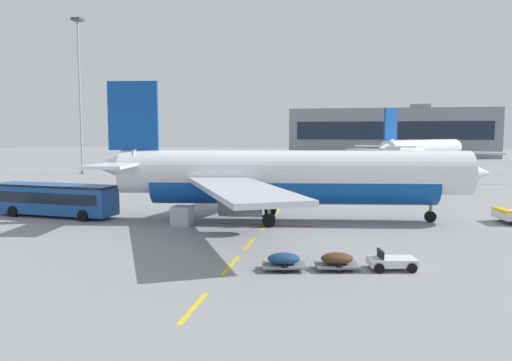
{
  "coord_description": "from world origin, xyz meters",
  "views": [
    {
      "loc": [
        24.43,
        -17.56,
        7.64
      ],
      "look_at": [
        16.45,
        25.89,
        3.36
      ],
      "focal_mm": 33.97,
      "sensor_mm": 36.0,
      "label": 1
    }
  ],
  "objects_px": {
    "uld_cargo_container": "(182,216)",
    "apron_light_mast_near": "(79,80)",
    "airliner_foreground": "(286,176)",
    "airliner_mid_left": "(422,150)",
    "baggage_train": "(338,261)",
    "apron_shuttle_bus": "(55,198)"
  },
  "relations": [
    {
      "from": "uld_cargo_container",
      "to": "apron_light_mast_near",
      "type": "bearing_deg",
      "value": 127.81
    },
    {
      "from": "uld_cargo_container",
      "to": "apron_light_mast_near",
      "type": "height_order",
      "value": "apron_light_mast_near"
    },
    {
      "from": "uld_cargo_container",
      "to": "apron_light_mast_near",
      "type": "xyz_separation_m",
      "value": [
        -35.81,
        46.15,
        16.87
      ]
    },
    {
      "from": "baggage_train",
      "to": "apron_light_mast_near",
      "type": "height_order",
      "value": "apron_light_mast_near"
    },
    {
      "from": "apron_shuttle_bus",
      "to": "apron_light_mast_near",
      "type": "bearing_deg",
      "value": 117.32
    },
    {
      "from": "baggage_train",
      "to": "uld_cargo_container",
      "type": "distance_m",
      "value": 17.17
    },
    {
      "from": "baggage_train",
      "to": "apron_light_mast_near",
      "type": "xyz_separation_m",
      "value": [
        -48.82,
        57.35,
        17.15
      ]
    },
    {
      "from": "airliner_foreground",
      "to": "airliner_mid_left",
      "type": "relative_size",
      "value": 1.06
    },
    {
      "from": "apron_shuttle_bus",
      "to": "apron_light_mast_near",
      "type": "distance_m",
      "value": 52.18
    },
    {
      "from": "airliner_mid_left",
      "to": "uld_cargo_container",
      "type": "distance_m",
      "value": 77.09
    },
    {
      "from": "baggage_train",
      "to": "apron_light_mast_near",
      "type": "distance_m",
      "value": 77.24
    },
    {
      "from": "apron_shuttle_bus",
      "to": "baggage_train",
      "type": "relative_size",
      "value": 1.41
    },
    {
      "from": "airliner_foreground",
      "to": "uld_cargo_container",
      "type": "distance_m",
      "value": 9.55
    },
    {
      "from": "airliner_foreground",
      "to": "uld_cargo_container",
      "type": "xyz_separation_m",
      "value": [
        -8.29,
        -3.54,
        -3.15
      ]
    },
    {
      "from": "airliner_foreground",
      "to": "baggage_train",
      "type": "height_order",
      "value": "airliner_foreground"
    },
    {
      "from": "airliner_mid_left",
      "to": "apron_light_mast_near",
      "type": "distance_m",
      "value": 71.46
    },
    {
      "from": "airliner_foreground",
      "to": "airliner_mid_left",
      "type": "bearing_deg",
      "value": 72.33
    },
    {
      "from": "apron_shuttle_bus",
      "to": "baggage_train",
      "type": "bearing_deg",
      "value": -26.9
    },
    {
      "from": "airliner_mid_left",
      "to": "baggage_train",
      "type": "height_order",
      "value": "airliner_mid_left"
    },
    {
      "from": "airliner_mid_left",
      "to": "airliner_foreground",
      "type": "bearing_deg",
      "value": -107.67
    },
    {
      "from": "apron_shuttle_bus",
      "to": "uld_cargo_container",
      "type": "bearing_deg",
      "value": -8.74
    },
    {
      "from": "baggage_train",
      "to": "airliner_mid_left",
      "type": "bearing_deg",
      "value": 78.47
    }
  ]
}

